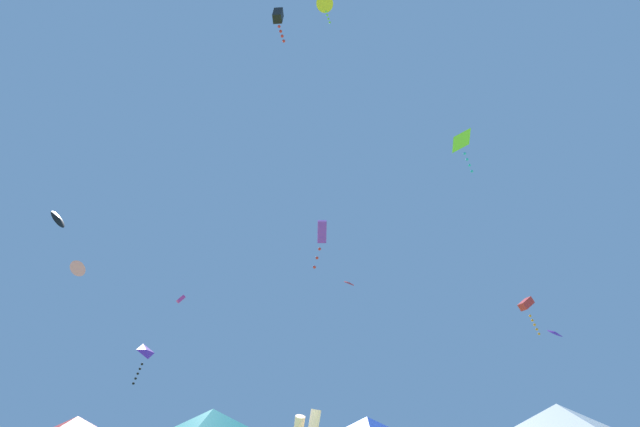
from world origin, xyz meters
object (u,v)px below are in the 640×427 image
object	(u,v)px
kite_black_delta	(59,219)
kite_black_box	(278,17)
kite_purple_diamond	(145,353)
kite_lime_diamond	(461,142)
kite_red_diamond	(349,283)
kite_purple_delta	(555,333)
kite_purple_box	(322,233)
kite_yellow_delta	(325,5)
canopy_tent_white	(561,424)
canopy_tent_teal	(211,427)
kite_pink_delta	(78,268)
kite_red_box	(527,305)
kite_magenta_box	(181,299)

from	to	relation	value
kite_black_delta	kite_black_box	world-z (taller)	kite_black_box
kite_purple_diamond	kite_lime_diamond	distance (m)	25.70
kite_red_diamond	kite_purple_delta	distance (m)	15.37
kite_purple_box	kite_black_box	size ratio (longest dim) A/B	1.03
kite_purple_box	kite_yellow_delta	world-z (taller)	kite_yellow_delta
canopy_tent_white	kite_black_box	size ratio (longest dim) A/B	1.16
canopy_tent_teal	kite_pink_delta	world-z (taller)	kite_pink_delta
canopy_tent_teal	kite_purple_diamond	xyz separation A→B (m)	(-9.30, 16.91, 6.59)
kite_red_diamond	kite_red_box	bearing A→B (deg)	-65.61
canopy_tent_white	kite_red_box	world-z (taller)	kite_red_box
kite_purple_box	kite_red_box	bearing A→B (deg)	-18.71
kite_purple_diamond	canopy_tent_teal	bearing A→B (deg)	-61.18
kite_magenta_box	kite_purple_box	size ratio (longest dim) A/B	0.22
kite_black_delta	kite_lime_diamond	distance (m)	25.22
canopy_tent_teal	kite_purple_diamond	size ratio (longest dim) A/B	1.23
kite_yellow_delta	kite_purple_delta	size ratio (longest dim) A/B	1.28
kite_pink_delta	kite_black_box	size ratio (longest dim) A/B	0.49
kite_purple_diamond	kite_pink_delta	size ratio (longest dim) A/B	2.09
kite_magenta_box	kite_yellow_delta	world-z (taller)	kite_yellow_delta
kite_yellow_delta	kite_purple_delta	bearing A→B (deg)	48.92
kite_pink_delta	kite_yellow_delta	xyz separation A→B (m)	(17.80, -15.70, 6.83)
kite_black_delta	kite_red_box	bearing A→B (deg)	-10.39
kite_magenta_box	kite_red_diamond	world-z (taller)	kite_red_diamond
kite_black_delta	kite_purple_diamond	distance (m)	11.03
canopy_tent_white	kite_pink_delta	size ratio (longest dim) A/B	2.39
kite_magenta_box	kite_red_box	world-z (taller)	kite_magenta_box
kite_magenta_box	kite_lime_diamond	world-z (taller)	kite_lime_diamond
kite_red_box	kite_lime_diamond	bearing A→B (deg)	112.21
canopy_tent_teal	kite_black_delta	xyz separation A→B (m)	(-13.07, 8.60, 12.79)
kite_black_delta	canopy_tent_white	bearing A→B (deg)	-26.12
kite_pink_delta	kite_lime_diamond	size ratio (longest dim) A/B	0.54
kite_black_delta	kite_purple_diamond	xyz separation A→B (m)	(3.77, 8.31, -6.20)
kite_black_box	canopy_tent_white	bearing A→B (deg)	-16.06
kite_pink_delta	kite_purple_delta	world-z (taller)	kite_pink_delta
kite_pink_delta	kite_red_box	bearing A→B (deg)	-20.60
kite_black_box	kite_yellow_delta	size ratio (longest dim) A/B	1.66
kite_purple_diamond	kite_red_diamond	xyz separation A→B (m)	(14.77, 2.51, 6.24)
kite_red_box	canopy_tent_teal	bearing A→B (deg)	-162.63
kite_red_box	kite_pink_delta	bearing A→B (deg)	159.40
kite_red_diamond	kite_black_box	xyz separation A→B (m)	(-4.30, -19.53, 7.34)
canopy_tent_white	kite_magenta_box	world-z (taller)	kite_magenta_box
canopy_tent_teal	kite_black_box	distance (m)	20.20
kite_magenta_box	kite_purple_delta	world-z (taller)	kite_magenta_box
canopy_tent_white	kite_lime_diamond	xyz separation A→B (m)	(2.04, 8.27, 16.33)
canopy_tent_white	kite_yellow_delta	xyz separation A→B (m)	(-6.04, 0.78, 18.90)
kite_red_diamond	kite_red_box	xyz separation A→B (m)	(7.03, -15.50, -7.53)
kite_pink_delta	kite_black_box	world-z (taller)	kite_black_box
kite_pink_delta	kite_lime_diamond	world-z (taller)	kite_lime_diamond
kite_pink_delta	kite_red_diamond	xyz separation A→B (m)	(19.57, 5.51, 0.99)
canopy_tent_white	kite_purple_diamond	distance (m)	28.08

